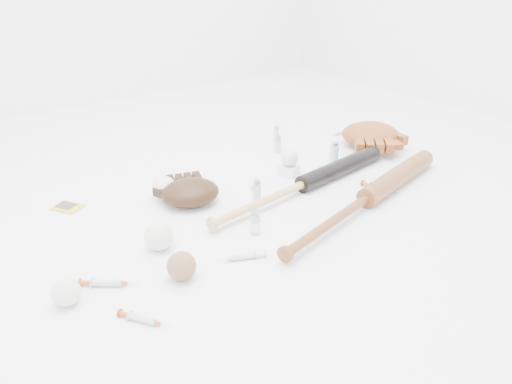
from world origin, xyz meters
TOP-DOWN VIEW (x-y plane):
  - bat_dark at (0.16, 0.00)m, footprint 0.87×0.16m
  - bat_wood at (0.25, -0.21)m, footprint 0.93×0.27m
  - glove_dark at (-0.20, 0.16)m, footprint 0.29×0.29m
  - glove_tan at (0.69, 0.16)m, footprint 0.41×0.41m
  - trading_card at (-0.54, 0.38)m, footprint 0.10×0.11m
  - pedestal at (0.22, 0.15)m, footprint 0.08×0.08m
  - baseball_on_pedestal at (0.22, 0.15)m, footprint 0.07×0.07m
  - baseball_left at (-0.70, -0.11)m, footprint 0.07×0.07m
  - baseball_upper at (-0.25, 0.25)m, footprint 0.08×0.08m
  - baseball_mid at (-0.41, -0.03)m, footprint 0.08×0.08m
  - baseball_aged at (-0.43, -0.19)m, footprint 0.08×0.08m
  - syringe_0 at (-0.59, -0.28)m, footprint 0.10×0.14m
  - syringe_1 at (-0.25, -0.21)m, footprint 0.15×0.09m
  - syringe_2 at (0.05, 0.14)m, footprint 0.10×0.12m
  - syringe_3 at (0.38, -0.15)m, footprint 0.06×0.16m
  - syringe_4 at (0.70, 0.34)m, footprint 0.14×0.03m
  - syringe_5 at (-0.60, -0.10)m, footprint 0.15×0.13m
  - vial_0 at (0.40, 0.45)m, footprint 0.03×0.03m
  - vial_1 at (0.33, 0.34)m, footprint 0.03×0.03m
  - vial_2 at (-0.00, 0.05)m, footprint 0.03×0.03m
  - vial_3 at (0.44, 0.13)m, footprint 0.04×0.04m
  - vial_4 at (-0.14, -0.12)m, footprint 0.03×0.03m

SIDE VIEW (x-z plane):
  - trading_card at x=-0.54m, z-range 0.00..0.01m
  - syringe_2 at x=0.05m, z-range 0.00..0.02m
  - syringe_4 at x=0.70m, z-range 0.00..0.02m
  - syringe_0 at x=-0.59m, z-range 0.00..0.02m
  - syringe_1 at x=-0.25m, z-range 0.00..0.02m
  - syringe_3 at x=0.38m, z-range 0.00..0.02m
  - syringe_5 at x=-0.60m, z-range 0.00..0.02m
  - pedestal at x=0.22m, z-range 0.00..0.04m
  - bat_dark at x=0.16m, z-range 0.00..0.06m
  - bat_wood at x=0.25m, z-range 0.00..0.07m
  - baseball_left at x=-0.70m, z-range 0.00..0.07m
  - vial_0 at x=0.40m, z-range 0.00..0.07m
  - vial_2 at x=0.00m, z-range 0.00..0.07m
  - vial_1 at x=0.33m, z-range 0.00..0.07m
  - vial_4 at x=-0.14m, z-range 0.00..0.08m
  - baseball_aged at x=-0.43m, z-range 0.00..0.08m
  - baseball_upper at x=-0.25m, z-range 0.00..0.08m
  - baseball_mid at x=-0.41m, z-range 0.00..0.08m
  - vial_3 at x=0.44m, z-range 0.00..0.08m
  - glove_dark at x=-0.20m, z-range 0.00..0.08m
  - glove_tan at x=0.69m, z-range 0.00..0.11m
  - baseball_on_pedestal at x=0.22m, z-range 0.04..0.10m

